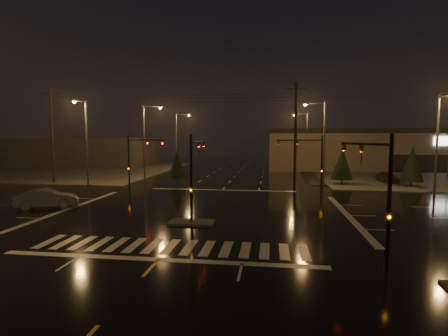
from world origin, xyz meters
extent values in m
plane|color=black|center=(0.00, 0.00, 0.00)|extent=(140.00, 140.00, 0.00)
cube|color=#413F3A|center=(30.00, 30.00, 0.06)|extent=(36.00, 36.00, 0.12)
cube|color=#413F3A|center=(-30.00, 30.00, 0.06)|extent=(36.00, 36.00, 0.12)
cube|color=#413F3A|center=(0.00, -4.00, 0.07)|extent=(3.00, 1.60, 0.15)
cube|color=beige|center=(0.00, -9.00, 0.01)|extent=(15.00, 2.60, 0.01)
cube|color=beige|center=(0.00, -11.00, 0.01)|extent=(16.00, 0.50, 0.01)
cube|color=beige|center=(0.00, 11.00, 0.01)|extent=(16.00, 0.50, 0.01)
cube|color=#766754|center=(35.00, 46.00, 3.50)|extent=(60.00, 28.00, 7.00)
cube|color=black|center=(35.00, 46.00, 6.80)|extent=(60.20, 28.20, 0.80)
cube|color=#3E3A37|center=(-35.00, 42.00, 2.80)|extent=(30.00, 18.00, 5.60)
cylinder|color=black|center=(0.00, -4.00, 3.00)|extent=(0.18, 0.18, 6.00)
cylinder|color=black|center=(0.00, -1.75, 5.50)|extent=(0.12, 4.50, 0.12)
imported|color=#594707|center=(0.00, 0.27, 5.45)|extent=(0.16, 0.20, 1.00)
cube|color=#594707|center=(0.00, -4.00, 2.30)|extent=(0.25, 0.18, 0.35)
cylinder|color=black|center=(10.50, 10.50, 3.00)|extent=(0.18, 0.18, 6.00)
cylinder|color=black|center=(8.15, 9.64, 5.50)|extent=(4.74, 1.82, 0.12)
imported|color=#594707|center=(6.04, 8.88, 5.45)|extent=(0.24, 0.22, 1.00)
cube|color=#594707|center=(10.50, 10.50, 2.30)|extent=(0.25, 0.18, 0.35)
cylinder|color=black|center=(-10.50, 10.50, 3.00)|extent=(0.18, 0.18, 6.00)
cylinder|color=black|center=(-8.15, 9.64, 5.50)|extent=(4.74, 1.82, 0.12)
imported|color=#594707|center=(-6.04, 8.88, 5.45)|extent=(0.24, 0.22, 1.00)
cube|color=#594707|center=(-10.50, 10.50, 2.30)|extent=(0.25, 0.18, 0.35)
cylinder|color=black|center=(10.50, -10.50, 3.00)|extent=(0.18, 0.18, 6.00)
cylinder|color=black|center=(9.82, -8.62, 5.50)|extent=(1.48, 3.80, 0.12)
imported|color=#594707|center=(9.20, -6.93, 5.45)|extent=(0.22, 0.24, 1.00)
cube|color=#594707|center=(10.50, -10.50, 2.30)|extent=(0.25, 0.18, 0.35)
cylinder|color=#38383A|center=(-11.50, 18.00, 5.00)|extent=(0.24, 0.24, 10.00)
cylinder|color=#38383A|center=(-10.30, 18.00, 9.80)|extent=(2.40, 0.14, 0.14)
cube|color=#38383A|center=(-9.20, 18.00, 9.75)|extent=(0.70, 0.30, 0.18)
sphere|color=orange|center=(-9.20, 18.00, 9.62)|extent=(0.32, 0.32, 0.32)
cylinder|color=#38383A|center=(-11.50, 34.00, 5.00)|extent=(0.24, 0.24, 10.00)
cylinder|color=#38383A|center=(-10.30, 34.00, 9.80)|extent=(2.40, 0.14, 0.14)
cube|color=#38383A|center=(-9.20, 34.00, 9.75)|extent=(0.70, 0.30, 0.18)
sphere|color=orange|center=(-9.20, 34.00, 9.62)|extent=(0.32, 0.32, 0.32)
cylinder|color=#38383A|center=(11.50, 16.00, 5.00)|extent=(0.24, 0.24, 10.00)
cylinder|color=#38383A|center=(10.30, 16.00, 9.80)|extent=(2.40, 0.14, 0.14)
cube|color=#38383A|center=(9.20, 16.00, 9.75)|extent=(0.70, 0.30, 0.18)
sphere|color=orange|center=(9.20, 16.00, 9.62)|extent=(0.32, 0.32, 0.32)
cylinder|color=#38383A|center=(11.50, 36.00, 5.00)|extent=(0.24, 0.24, 10.00)
cylinder|color=#38383A|center=(10.30, 36.00, 9.80)|extent=(2.40, 0.14, 0.14)
cube|color=#38383A|center=(9.20, 36.00, 9.75)|extent=(0.70, 0.30, 0.18)
sphere|color=orange|center=(9.20, 36.00, 9.62)|extent=(0.32, 0.32, 0.32)
cylinder|color=#38383A|center=(-16.00, 11.50, 5.00)|extent=(0.24, 0.24, 10.00)
cylinder|color=#38383A|center=(-16.00, 10.30, 9.80)|extent=(0.14, 2.40, 0.14)
cube|color=#38383A|center=(-16.00, 9.20, 9.75)|extent=(0.30, 0.70, 0.18)
sphere|color=orange|center=(-16.00, 9.20, 9.62)|extent=(0.32, 0.32, 0.32)
cylinder|color=#38383A|center=(22.00, 11.50, 5.00)|extent=(0.24, 0.24, 10.00)
cylinder|color=#38383A|center=(22.00, 10.30, 9.80)|extent=(0.14, 2.40, 0.14)
cylinder|color=black|center=(-22.00, 14.00, 6.00)|extent=(0.32, 0.32, 12.00)
cube|color=black|center=(-22.00, 14.00, 11.20)|extent=(2.20, 0.12, 0.12)
cylinder|color=black|center=(8.00, 14.00, 6.00)|extent=(0.32, 0.32, 12.00)
cube|color=black|center=(8.00, 14.00, 11.20)|extent=(2.20, 0.12, 0.12)
cylinder|color=black|center=(13.84, 17.07, 0.35)|extent=(0.18, 0.18, 0.70)
cone|color=black|center=(13.84, 17.07, 2.69)|extent=(2.54, 2.54, 3.97)
cylinder|color=black|center=(21.43, 16.10, 0.35)|extent=(0.18, 0.18, 0.70)
cone|color=black|center=(21.43, 16.10, 2.71)|extent=(2.57, 2.57, 4.02)
cylinder|color=black|center=(-6.40, 15.71, 0.35)|extent=(0.18, 0.18, 0.70)
cone|color=black|center=(-6.40, 15.71, 2.43)|extent=(2.22, 2.22, 3.47)
imported|color=black|center=(19.93, 19.64, 0.73)|extent=(2.01, 4.41, 1.47)
imported|color=slate|center=(-12.99, -0.46, 0.79)|extent=(5.04, 3.53, 1.58)
camera|label=1|loc=(5.27, -26.64, 5.86)|focal=28.00mm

